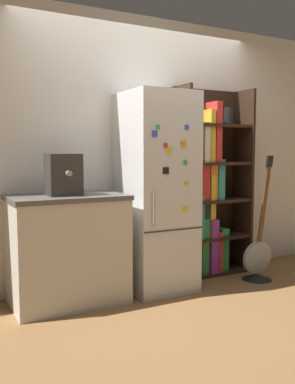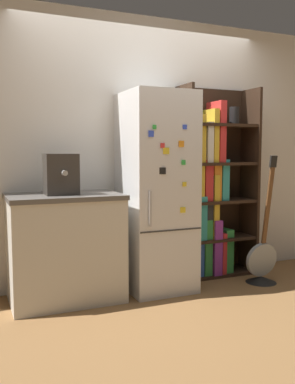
% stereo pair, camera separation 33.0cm
% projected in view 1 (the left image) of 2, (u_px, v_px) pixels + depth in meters
% --- Properties ---
extents(ground_plane, '(16.00, 16.00, 0.00)m').
position_uv_depth(ground_plane, '(162.00, 291.00, 3.96)').
color(ground_plane, olive).
extents(wall_back, '(8.00, 0.05, 2.60)m').
position_uv_depth(wall_back, '(139.00, 150.00, 4.26)').
color(wall_back, silver).
rests_on(wall_back, ground_plane).
extents(refrigerator, '(0.60, 0.67, 1.82)m').
position_uv_depth(refrigerator, '(156.00, 192.00, 3.99)').
color(refrigerator, silver).
rests_on(refrigerator, ground_plane).
extents(bookshelf, '(0.82, 0.35, 1.94)m').
position_uv_depth(bookshelf, '(203.00, 192.00, 4.45)').
color(bookshelf, black).
rests_on(bookshelf, ground_plane).
extents(kitchen_counter, '(0.96, 0.65, 0.92)m').
position_uv_depth(kitchen_counter, '(67.00, 249.00, 3.64)').
color(kitchen_counter, beige).
rests_on(kitchen_counter, ground_plane).
extents(espresso_machine, '(0.27, 0.28, 0.34)m').
position_uv_depth(espresso_machine, '(63.00, 175.00, 3.53)').
color(espresso_machine, '#38332D').
rests_on(espresso_machine, kitchen_counter).
extents(guitar, '(0.34, 0.30, 1.25)m').
position_uv_depth(guitar, '(258.00, 262.00, 4.29)').
color(guitar, black).
rests_on(guitar, ground_plane).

